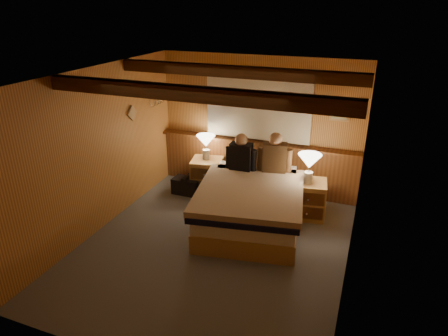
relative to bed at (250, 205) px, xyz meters
The scene contains 19 objects.
floor 0.88m from the bed, 111.97° to the right, with size 4.20×4.20×0.00m, color #545A64.
ceiling 2.21m from the bed, 111.97° to the right, with size 4.20×4.20×0.00m, color #B57D44.
wall_back 1.63m from the bed, 102.61° to the left, with size 3.60×3.60×0.00m, color #D69A4D.
wall_left 2.39m from the bed, 160.38° to the right, with size 4.20×4.20×0.00m, color #D69A4D.
wall_right 1.88m from the bed, 26.57° to the right, with size 4.20×4.20×0.00m, color #D69A4D.
wall_front 2.99m from the bed, 96.05° to the right, with size 3.60×3.60×0.00m, color #D69A4D.
wainscot 1.33m from the bed, 103.22° to the left, with size 3.60×0.23×0.94m.
curtain_window 1.76m from the bed, 103.28° to the left, with size 2.18×0.09×1.11m.
ceiling_beams 2.07m from the bed, 116.76° to the right, with size 3.60×1.65×0.16m.
coat_rail 2.55m from the bed, 157.76° to the left, with size 0.05×0.55×0.24m.
framed_print 2.08m from the bed, 51.73° to the left, with size 0.30×0.04×0.25m.
bed is the anchor object (origin of this frame).
nightstand_left 1.43m from the bed, 140.78° to the left, with size 0.63×0.59×0.60m.
nightstand_right 0.98m from the bed, 38.60° to the left, with size 0.62×0.57×0.60m.
lamp_left 1.59m from the bed, 140.14° to the left, with size 0.34×0.34×0.44m.
lamp_right 1.11m from the bed, 37.73° to the left, with size 0.36×0.36×0.47m.
person_left 0.88m from the bed, 121.81° to the left, with size 0.52×0.22×0.63m.
person_right 0.93m from the bed, 76.18° to the left, with size 0.55×0.29×0.67m.
duffel_bag 1.56m from the bed, 155.14° to the left, with size 0.48×0.29×0.35m.
Camera 1 is at (1.86, -4.41, 3.23)m, focal length 32.00 mm.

